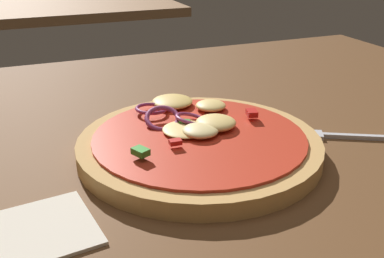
{
  "coord_description": "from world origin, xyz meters",
  "views": [
    {
      "loc": [
        -0.14,
        -0.38,
        0.24
      ],
      "look_at": [
        0.03,
        0.04,
        0.05
      ],
      "focal_mm": 43.46,
      "sensor_mm": 36.0,
      "label": 1
    }
  ],
  "objects": [
    {
      "name": "pizza",
      "position": [
        0.03,
        0.02,
        0.04
      ],
      "size": [
        0.25,
        0.25,
        0.04
      ],
      "color": "tan",
      "rests_on": "dining_table"
    },
    {
      "name": "fork",
      "position": [
        0.2,
        -0.01,
        0.03
      ],
      "size": [
        0.15,
        0.09,
        0.0
      ],
      "color": "silver",
      "rests_on": "dining_table"
    },
    {
      "name": "background_table",
      "position": [
        0.04,
        1.19,
        0.01
      ],
      "size": [
        0.72,
        0.52,
        0.03
      ],
      "color": "brown",
      "rests_on": "ground"
    },
    {
      "name": "dining_table",
      "position": [
        0.0,
        0.0,
        0.01
      ],
      "size": [
        1.11,
        0.89,
        0.03
      ],
      "color": "brown",
      "rests_on": "ground"
    }
  ]
}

